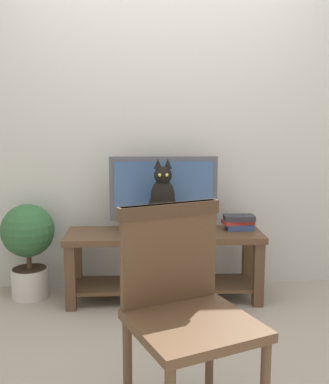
{
  "coord_description": "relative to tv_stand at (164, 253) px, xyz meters",
  "views": [
    {
      "loc": [
        -0.18,
        -2.54,
        1.3
      ],
      "look_at": [
        -0.01,
        0.59,
        0.8
      ],
      "focal_mm": 42.98,
      "sensor_mm": 36.0,
      "label": 1
    }
  ],
  "objects": [
    {
      "name": "book_stack",
      "position": [
        0.55,
        0.06,
        0.21
      ],
      "size": [
        0.23,
        0.16,
        0.11
      ],
      "color": "#33477A",
      "rests_on": "tv_stand"
    },
    {
      "name": "tv",
      "position": [
        0.0,
        0.08,
        0.44
      ],
      "size": [
        0.78,
        0.2,
        0.54
      ],
      "color": "#4C4C51",
      "rests_on": "tv_stand"
    },
    {
      "name": "potted_plant",
      "position": [
        -0.98,
        0.09,
        0.07
      ],
      "size": [
        0.38,
        0.38,
        0.69
      ],
      "color": "beige",
      "rests_on": "ground"
    },
    {
      "name": "wooden_chair",
      "position": [
        0.01,
        -1.36,
        0.21
      ],
      "size": [
        0.62,
        0.62,
        0.94
      ],
      "color": "#513823",
      "rests_on": "ground"
    },
    {
      "name": "ground_plane",
      "position": [
        0.01,
        -0.64,
        -0.34
      ],
      "size": [
        12.0,
        12.0,
        0.0
      ],
      "primitive_type": "plane",
      "color": "gray"
    },
    {
      "name": "media_box",
      "position": [
        -0.02,
        -0.09,
        0.19
      ],
      "size": [
        0.35,
        0.27,
        0.07
      ],
      "color": "#BCBCC1",
      "rests_on": "tv_stand"
    },
    {
      "name": "cat",
      "position": [
        -0.01,
        -0.1,
        0.4
      ],
      "size": [
        0.19,
        0.35,
        0.47
      ],
      "color": "black",
      "rests_on": "media_box"
    },
    {
      "name": "tv_stand",
      "position": [
        0.0,
        0.0,
        0.0
      ],
      "size": [
        1.39,
        0.43,
        0.5
      ],
      "color": "#513823",
      "rests_on": "ground"
    },
    {
      "name": "back_wall",
      "position": [
        0.01,
        0.37,
        1.06
      ],
      "size": [
        7.0,
        0.12,
        2.8
      ],
      "primitive_type": "cube",
      "color": "beige",
      "rests_on": "ground"
    }
  ]
}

